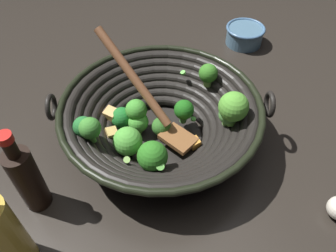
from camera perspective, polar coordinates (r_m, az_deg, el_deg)
The scene contains 5 objects.
ground_plane at distance 0.73m, azimuth -1.11°, elevation -2.16°, with size 4.00×4.00×0.00m, color #28231E.
wok at distance 0.68m, azimuth -1.22°, elevation 1.43°, with size 0.42×0.41×0.21m.
soy_sauce_bottle at distance 0.63m, azimuth -22.99°, elevation -8.20°, with size 0.05×0.05×0.19m.
cooking_oil_bottle at distance 0.57m, azimuth -26.48°, elevation -16.27°, with size 0.06×0.06×0.22m.
prep_bowl at distance 1.02m, azimuth 12.99°, elevation 15.00°, with size 0.11×0.11×0.05m.
Camera 1 is at (0.22, 0.42, 0.56)m, focal length 35.61 mm.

